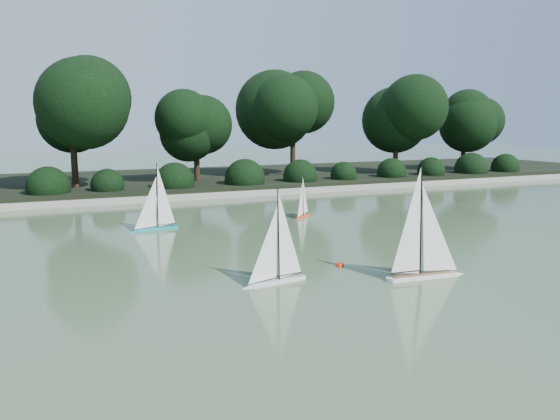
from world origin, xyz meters
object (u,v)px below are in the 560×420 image
object	(u,v)px
sailboat_white_a	(272,268)
sailboat_teal	(152,219)
sailboat_orange	(302,210)
race_buoy	(340,266)
sailboat_white_b	(430,259)

from	to	relation	value
sailboat_white_a	sailboat_teal	xyz separation A→B (m)	(-0.82, 4.69, 0.01)
sailboat_white_a	sailboat_orange	distance (m)	5.63
sailboat_orange	race_buoy	world-z (taller)	sailboat_orange
sailboat_white_b	sailboat_orange	xyz separation A→B (m)	(0.57, 5.50, -0.10)
sailboat_orange	sailboat_white_b	bearing A→B (deg)	-95.95
sailboat_orange	sailboat_white_a	bearing A→B (deg)	-120.57
sailboat_white_b	sailboat_teal	size ratio (longest dim) A/B	1.20
sailboat_orange	race_buoy	distance (m)	4.65
sailboat_teal	race_buoy	bearing A→B (deg)	-62.55
sailboat_orange	sailboat_teal	bearing A→B (deg)	-177.57
sailboat_white_a	sailboat_white_b	distance (m)	2.38
sailboat_white_b	sailboat_teal	world-z (taller)	sailboat_white_b
sailboat_orange	sailboat_teal	distance (m)	3.69
race_buoy	sailboat_white_b	bearing A→B (deg)	-50.34
sailboat_white_a	sailboat_orange	world-z (taller)	sailboat_white_a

